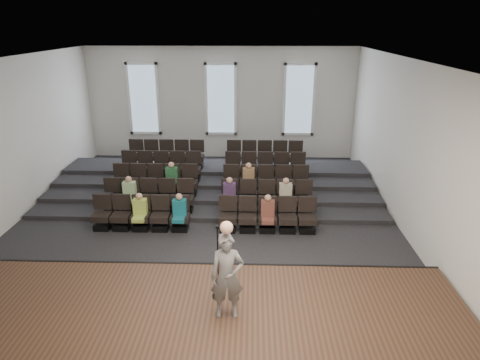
{
  "coord_description": "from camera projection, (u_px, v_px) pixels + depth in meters",
  "views": [
    {
      "loc": [
        1.46,
        -12.26,
        5.99
      ],
      "look_at": [
        1.06,
        0.5,
        1.24
      ],
      "focal_mm": 32.0,
      "sensor_mm": 36.0,
      "label": 1
    }
  ],
  "objects": [
    {
      "name": "stage",
      "position": [
        180.0,
        320.0,
        8.75
      ],
      "size": [
        11.8,
        3.6,
        0.5
      ],
      "primitive_type": "cube",
      "color": "#47321E",
      "rests_on": "ground"
    },
    {
      "name": "ceiling",
      "position": [
        201.0,
        59.0,
        11.87
      ],
      "size": [
        12.0,
        14.0,
        0.02
      ],
      "primitive_type": "cube",
      "color": "white",
      "rests_on": "ground"
    },
    {
      "name": "wall_front",
      "position": [
        150.0,
        279.0,
        6.17
      ],
      "size": [
        12.0,
        0.04,
        5.0
      ],
      "primitive_type": "cube",
      "color": "silver",
      "rests_on": "ground"
    },
    {
      "name": "wall_left",
      "position": [
        6.0,
        144.0,
        12.93
      ],
      "size": [
        0.04,
        14.0,
        5.0
      ],
      "primitive_type": "cube",
      "color": "silver",
      "rests_on": "ground"
    },
    {
      "name": "wall_right",
      "position": [
        408.0,
        148.0,
        12.57
      ],
      "size": [
        0.04,
        14.0,
        5.0
      ],
      "primitive_type": "cube",
      "color": "silver",
      "rests_on": "ground"
    },
    {
      "name": "mic_stand",
      "position": [
        218.0,
        276.0,
        8.92
      ],
      "size": [
        0.28,
        0.28,
        1.68
      ],
      "color": "black",
      "rests_on": "stage"
    },
    {
      "name": "windows",
      "position": [
        221.0,
        99.0,
        19.19
      ],
      "size": [
        8.44,
        0.1,
        3.24
      ],
      "color": "white",
      "rests_on": "wall_back"
    },
    {
      "name": "seating_rows",
      "position": [
        210.0,
        184.0,
        14.83
      ],
      "size": [
        6.8,
        4.7,
        1.67
      ],
      "color": "black",
      "rests_on": "ground"
    },
    {
      "name": "ground",
      "position": [
        206.0,
        222.0,
        13.62
      ],
      "size": [
        14.0,
        14.0,
        0.0
      ],
      "primitive_type": "plane",
      "color": "black",
      "rests_on": "ground"
    },
    {
      "name": "risers",
      "position": [
        215.0,
        181.0,
        16.52
      ],
      "size": [
        11.8,
        4.8,
        0.6
      ],
      "color": "black",
      "rests_on": "ground"
    },
    {
      "name": "speaker",
      "position": [
        227.0,
        276.0,
        8.23
      ],
      "size": [
        0.68,
        0.47,
        1.77
      ],
      "primitive_type": "imported",
      "rotation": [
        0.0,
        0.0,
        0.08
      ],
      "color": "slate",
      "rests_on": "stage"
    },
    {
      "name": "audience",
      "position": [
        207.0,
        194.0,
        13.64
      ],
      "size": [
        5.45,
        2.64,
        1.1
      ],
      "color": "#AEC850",
      "rests_on": "seating_rows"
    },
    {
      "name": "wall_back",
      "position": [
        221.0,
        104.0,
        19.32
      ],
      "size": [
        12.0,
        0.04,
        5.0
      ],
      "primitive_type": "cube",
      "color": "silver",
      "rests_on": "ground"
    },
    {
      "name": "stage_lip",
      "position": [
        192.0,
        272.0,
        10.41
      ],
      "size": [
        11.8,
        0.06,
        0.52
      ],
      "primitive_type": "cube",
      "color": "black",
      "rests_on": "ground"
    }
  ]
}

